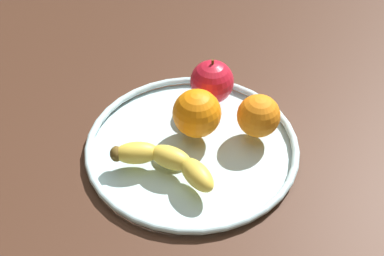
# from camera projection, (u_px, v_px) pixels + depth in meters

# --- Properties ---
(ground_plane) EXTENTS (1.49, 1.49, 0.04)m
(ground_plane) POSITION_uv_depth(u_px,v_px,m) (192.00, 157.00, 0.81)
(ground_plane) COLOR #3F2519
(fruit_bowl) EXTENTS (0.35, 0.35, 0.02)m
(fruit_bowl) POSITION_uv_depth(u_px,v_px,m) (192.00, 145.00, 0.79)
(fruit_bowl) COLOR silver
(fruit_bowl) RESTS_ON ground_plane
(banana) EXTENTS (0.18, 0.08, 0.03)m
(banana) POSITION_uv_depth(u_px,v_px,m) (165.00, 161.00, 0.73)
(banana) COLOR yellow
(banana) RESTS_ON fruit_bowl
(apple) EXTENTS (0.08, 0.08, 0.08)m
(apple) POSITION_uv_depth(u_px,v_px,m) (210.00, 81.00, 0.83)
(apple) COLOR red
(apple) RESTS_ON fruit_bowl
(orange_front_left) EXTENTS (0.07, 0.07, 0.07)m
(orange_front_left) POSITION_uv_depth(u_px,v_px,m) (259.00, 116.00, 0.78)
(orange_front_left) COLOR orange
(orange_front_left) RESTS_ON fruit_bowl
(orange_back_left) EXTENTS (0.08, 0.08, 0.08)m
(orange_back_left) POSITION_uv_depth(u_px,v_px,m) (196.00, 113.00, 0.77)
(orange_back_left) COLOR orange
(orange_back_left) RESTS_ON fruit_bowl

